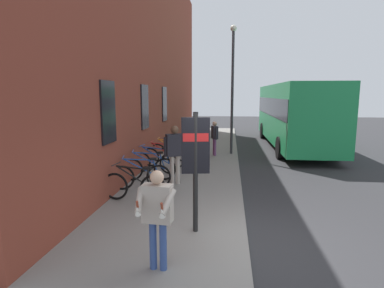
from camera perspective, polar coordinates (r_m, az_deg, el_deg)
The scene contains 15 objects.
ground at distance 12.18m, azimuth 13.25°, elevation -4.81°, with size 60.00×60.00×0.00m, color #2D2D30.
sidewalk_pavement at distance 14.11m, azimuth 1.18°, elevation -2.45°, with size 24.00×3.50×0.12m, color gray.
station_facade at distance 15.28m, azimuth -6.37°, elevation 16.57°, with size 22.00×0.65×9.78m.
bicycle_leaning_wall at distance 8.29m, azimuth -10.41°, elevation -7.59°, with size 0.48×1.76×0.97m.
bicycle_nearest_sign at distance 9.27m, azimuth -9.25°, elevation -5.78°, with size 0.57×1.74×0.97m.
bicycle_end_of_row at distance 10.21m, azimuth -7.85°, elevation -4.38°, with size 0.53×1.75×0.97m.
bicycle_far_end at distance 11.11m, azimuth -6.65°, elevation -3.27°, with size 0.48×1.76×0.97m.
bicycle_beside_lamp at distance 11.98m, azimuth -5.18°, elevation -2.35°, with size 0.48×1.76×0.97m.
bicycle_by_door at distance 12.99m, azimuth -3.94°, elevation -1.44°, with size 0.48×1.77×0.97m.
transit_info_sign at distance 6.13m, azimuth 0.64°, elevation -1.69°, with size 0.18×0.56×2.40m.
city_bus at distance 17.90m, azimuth 17.85°, elevation 5.55°, with size 10.53×2.75×3.35m.
pedestrian_near_bus at distance 14.19m, azimuth 4.10°, elevation 1.69°, with size 0.56×0.35×1.54m.
pedestrian_crossing_street at distance 9.56m, azimuth -3.15°, elevation -0.87°, with size 0.46×0.62×1.80m.
tourist_with_hotdogs at distance 4.94m, azimuth -6.35°, elevation -11.72°, with size 0.57×0.62×1.60m.
street_lamp at distance 14.59m, azimuth 7.34°, elevation 11.39°, with size 0.28×0.28×5.75m.
Camera 1 is at (-5.76, 0.38, 2.85)m, focal length 29.49 mm.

